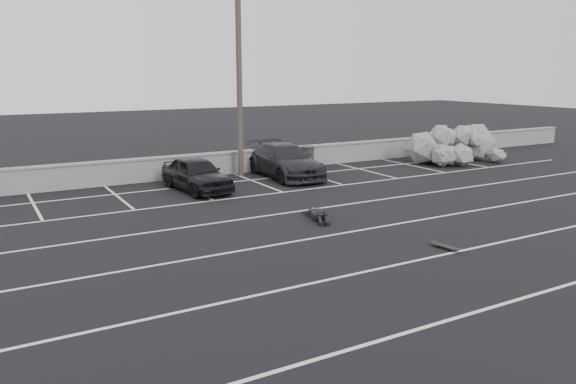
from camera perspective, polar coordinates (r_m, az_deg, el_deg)
ground at (r=15.05m, az=13.16°, el=-6.76°), size 120.00×120.00×0.00m
seawall at (r=26.58m, az=-7.68°, el=2.88°), size 50.00×0.45×1.06m
stall_lines at (r=18.31m, az=3.58°, el=-3.02°), size 36.00×20.05×0.01m
car_left at (r=23.18m, az=-9.28°, el=1.83°), size 2.04×4.23×1.39m
car_right at (r=25.89m, az=-0.29°, el=3.20°), size 2.43×5.31×1.51m
utility_pole at (r=25.94m, az=-5.00°, el=12.45°), size 1.30×0.26×9.75m
trash_bin at (r=28.48m, az=2.01°, el=3.58°), size 0.76×0.76×1.06m
riprap_pile at (r=31.34m, az=16.38°, el=3.97°), size 5.81×3.78×1.65m
person at (r=18.77m, az=2.92°, el=-1.95°), size 2.25×2.75×0.44m
skateboard at (r=16.10m, az=15.76°, el=-5.37°), size 0.32×0.79×0.09m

